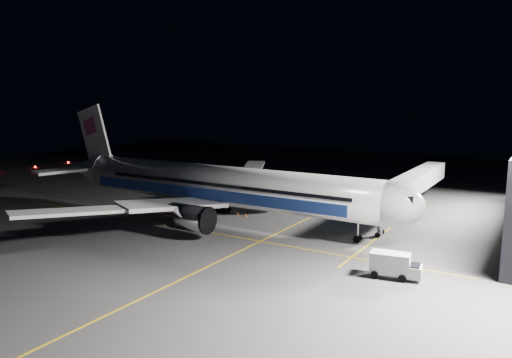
{
  "coord_description": "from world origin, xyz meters",
  "views": [
    {
      "loc": [
        40.82,
        -57.72,
        17.96
      ],
      "look_at": [
        3.55,
        3.55,
        6.0
      ],
      "focal_mm": 35.0,
      "sensor_mm": 36.0,
      "label": 1
    }
  ],
  "objects": [
    {
      "name": "guide_line_side",
      "position": [
        22.0,
        10.0,
        0.01
      ],
      "size": [
        0.25,
        40.0,
        0.01
      ],
      "primitive_type": "cube",
      "color": "gold",
      "rests_on": "ground"
    },
    {
      "name": "ground",
      "position": [
        0.0,
        0.0,
        0.0
      ],
      "size": [
        200.0,
        200.0,
        0.0
      ],
      "primitive_type": "plane",
      "color": "#4C4C4F",
      "rests_on": "ground"
    },
    {
      "name": "airliner",
      "position": [
        -1.08,
        0.0,
        5.16
      ],
      "size": [
        61.48,
        54.22,
        16.64
      ],
      "color": "silver",
      "rests_on": "ground"
    },
    {
      "name": "service_truck",
      "position": [
        27.93,
        -9.9,
        1.36
      ],
      "size": [
        5.22,
        2.75,
        2.55
      ],
      "rotation": [
        0.0,
        0.0,
        0.15
      ],
      "color": "silver",
      "rests_on": "ground"
    },
    {
      "name": "guide_line_main",
      "position": [
        10.0,
        0.0,
        0.01
      ],
      "size": [
        0.25,
        80.0,
        0.01
      ],
      "primitive_type": "cube",
      "color": "gold",
      "rests_on": "ground"
    },
    {
      "name": "guide_line_cross",
      "position": [
        0.0,
        -6.0,
        0.01
      ],
      "size": [
        70.0,
        0.25,
        0.01
      ],
      "primitive_type": "cube",
      "color": "gold",
      "rests_on": "ground"
    },
    {
      "name": "safety_cone_c",
      "position": [
        1.37,
        4.0,
        0.28
      ],
      "size": [
        0.38,
        0.38,
        0.57
      ],
      "primitive_type": "cone",
      "color": "#E55109",
      "rests_on": "ground"
    },
    {
      "name": "baggage_tug",
      "position": [
        -10.56,
        14.13,
        0.91
      ],
      "size": [
        3.33,
        3.03,
        1.98
      ],
      "rotation": [
        0.0,
        0.0,
        -0.38
      ],
      "color": "black",
      "rests_on": "ground"
    },
    {
      "name": "jet_bridge",
      "position": [
        22.0,
        18.06,
        4.58
      ],
      "size": [
        3.6,
        34.4,
        6.3
      ],
      "color": "#B2B2B7",
      "rests_on": "ground"
    },
    {
      "name": "safety_cone_b",
      "position": [
        -0.25,
        4.36,
        0.28
      ],
      "size": [
        0.37,
        0.37,
        0.55
      ],
      "primitive_type": "cone",
      "color": "#E55109",
      "rests_on": "ground"
    },
    {
      "name": "safety_cone_a",
      "position": [
        -0.7,
        12.29,
        0.28
      ],
      "size": [
        0.38,
        0.38,
        0.56
      ],
      "primitive_type": "cone",
      "color": "#E55109",
      "rests_on": "ground"
    }
  ]
}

